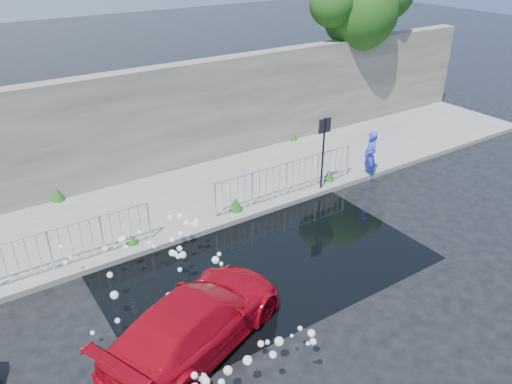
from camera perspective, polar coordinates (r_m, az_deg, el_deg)
ground at (r=11.89m, az=1.39°, el=-11.02°), size 90.00×90.00×0.00m
pavement at (r=15.52m, az=-9.20°, el=-1.01°), size 30.00×4.00×0.15m
curb at (r=13.95m, az=-5.68°, el=-4.29°), size 30.00×0.25×0.16m
retaining_wall at (r=16.66m, az=-12.94°, el=7.56°), size 30.00×0.60×3.50m
puddle at (r=12.77m, az=0.66°, el=-7.89°), size 8.00×5.00×0.01m
sign_post at (r=15.43m, az=7.74°, el=5.69°), size 0.45×0.06×2.50m
tree at (r=21.37m, az=12.09°, el=19.86°), size 4.89×3.01×6.23m
railing_left at (r=12.88m, az=-22.50°, el=-6.03°), size 5.05×0.05×1.10m
railing_right at (r=15.30m, az=3.49°, el=1.66°), size 5.05×0.05×1.10m
weeds at (r=15.04m, az=-8.69°, el=-0.87°), size 12.17×3.93×0.40m
water_spray at (r=10.90m, az=-7.38°, el=-10.53°), size 3.65×5.53×1.07m
red_car at (r=10.22m, az=-6.86°, el=-14.37°), size 4.60×3.21×1.24m
person at (r=17.01m, az=12.91°, el=4.07°), size 0.58×0.70×1.65m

